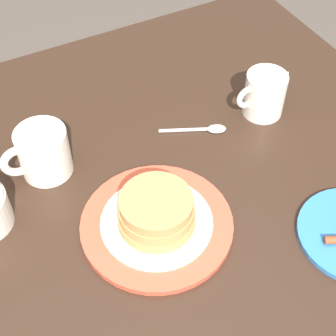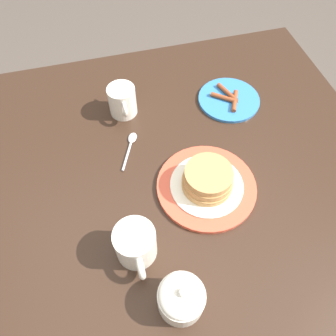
{
  "view_description": "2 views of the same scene",
  "coord_description": "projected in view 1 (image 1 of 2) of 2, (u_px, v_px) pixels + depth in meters",
  "views": [
    {
      "loc": [
        0.27,
        0.48,
        1.46
      ],
      "look_at": [
        -0.02,
        -0.06,
        0.77
      ],
      "focal_mm": 55.0,
      "sensor_mm": 36.0,
      "label": 1
    },
    {
      "loc": [
        0.45,
        -0.18,
        1.48
      ],
      "look_at": [
        -0.02,
        -0.06,
        0.77
      ],
      "focal_mm": 35.0,
      "sensor_mm": 36.0,
      "label": 2
    }
  ],
  "objects": [
    {
      "name": "dining_table",
      "position": [
        174.0,
        242.0,
        1.0
      ],
      "size": [
        1.11,
        1.1,
        0.74
      ],
      "color": "#332116",
      "rests_on": "ground_plane"
    },
    {
      "name": "pancake_plate",
      "position": [
        157.0,
        218.0,
        0.86
      ],
      "size": [
        0.26,
        0.26,
        0.08
      ],
      "color": "#DB5138",
      "rests_on": "dining_table"
    },
    {
      "name": "coffee_mug",
      "position": [
        42.0,
        152.0,
        0.93
      ],
      "size": [
        0.13,
        0.09,
        0.09
      ],
      "color": "silver",
      "rests_on": "dining_table"
    },
    {
      "name": "creamer_pitcher",
      "position": [
        265.0,
        93.0,
        1.04
      ],
      "size": [
        0.13,
        0.08,
        0.1
      ],
      "color": "silver",
      "rests_on": "dining_table"
    },
    {
      "name": "spoon",
      "position": [
        204.0,
        129.0,
        1.03
      ],
      "size": [
        0.13,
        0.07,
        0.01
      ],
      "color": "silver",
      "rests_on": "dining_table"
    }
  ]
}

